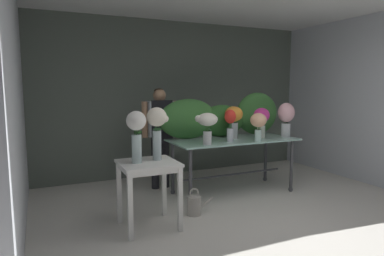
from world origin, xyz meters
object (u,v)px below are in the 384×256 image
side_table_white (148,172)px  vase_scarlet_carnations (230,122)px  florist (160,127)px  vase_blush_snapdragons (286,117)px  vase_peach_ranunculus (258,123)px  display_table_glass (233,148)px  vase_magenta_lilies (261,119)px  watering_can (194,205)px  vase_cream_lisianthus_tall (157,125)px  vase_ivory_stock (207,123)px  vase_sunset_freesia (234,119)px  vase_white_roses_tall (136,131)px

side_table_white → vase_scarlet_carnations: 1.50m
florist → vase_blush_snapdragons: size_ratio=2.97×
vase_peach_ranunculus → display_table_glass: bearing=122.1°
florist → vase_blush_snapdragons: florist is taller
vase_scarlet_carnations → vase_magenta_lilies: bearing=12.0°
vase_blush_snapdragons → watering_can: vase_blush_snapdragons is taller
vase_peach_ranunculus → vase_cream_lisianthus_tall: size_ratio=0.67×
vase_magenta_lilies → vase_cream_lisianthus_tall: vase_cream_lisianthus_tall is taller
vase_ivory_stock → vase_blush_snapdragons: bearing=4.2°
vase_sunset_freesia → vase_white_roses_tall: (-1.68, -0.71, -0.01)m
florist → vase_peach_ranunculus: size_ratio=3.88×
florist → vase_sunset_freesia: size_ratio=3.24×
side_table_white → vase_peach_ranunculus: vase_peach_ranunculus is taller
side_table_white → watering_can: bearing=10.2°
display_table_glass → florist: 1.17m
display_table_glass → vase_ivory_stock: vase_ivory_stock is taller
vase_blush_snapdragons → vase_white_roses_tall: vase_blush_snapdragons is taller
florist → watering_can: florist is taller
vase_blush_snapdragons → vase_ivory_stock: (-1.41, -0.10, -0.02)m
display_table_glass → vase_sunset_freesia: bearing=52.2°
vase_cream_lisianthus_tall → vase_white_roses_tall: bearing=-167.2°
side_table_white → vase_blush_snapdragons: bearing=12.5°
vase_sunset_freesia → vase_cream_lisianthus_tall: bearing=-155.2°
vase_ivory_stock → display_table_glass: bearing=24.9°
vase_blush_snapdragons → vase_cream_lisianthus_tall: size_ratio=0.87×
vase_peach_ranunculus → vase_cream_lisianthus_tall: bearing=-169.6°
vase_white_roses_tall → watering_can: size_ratio=1.64×
vase_blush_snapdragons → side_table_white: bearing=-167.5°
side_table_white → vase_peach_ranunculus: size_ratio=1.87×
vase_scarlet_carnations → vase_ivory_stock: (-0.39, -0.06, 0.01)m
display_table_glass → side_table_white: display_table_glass is taller
florist → vase_sunset_freesia: (0.93, -0.66, 0.16)m
side_table_white → vase_ivory_stock: bearing=23.7°
vase_sunset_freesia → vase_ivory_stock: size_ratio=1.13×
vase_scarlet_carnations → vase_white_roses_tall: size_ratio=0.79×
vase_white_roses_tall → vase_scarlet_carnations: bearing=18.0°
side_table_white → vase_scarlet_carnations: vase_scarlet_carnations is taller
vase_peach_ranunculus → vase_white_roses_tall: 1.89m
vase_scarlet_carnations → watering_can: size_ratio=1.30×
display_table_glass → vase_cream_lisianthus_tall: 1.60m
vase_sunset_freesia → vase_cream_lisianthus_tall: (-1.42, -0.66, 0.03)m
vase_blush_snapdragons → vase_peach_ranunculus: vase_blush_snapdragons is taller
vase_scarlet_carnations → vase_peach_ranunculus: 0.41m
vase_sunset_freesia → vase_blush_snapdragons: vase_blush_snapdragons is taller
florist → watering_can: size_ratio=4.46×
florist → vase_white_roses_tall: bearing=-118.5°
florist → vase_peach_ranunculus: (1.12, -1.02, 0.12)m
vase_magenta_lilies → watering_can: 1.74m
side_table_white → vase_scarlet_carnations: (1.35, 0.48, 0.45)m
vase_white_roses_tall → vase_cream_lisianthus_tall: size_ratio=0.95×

